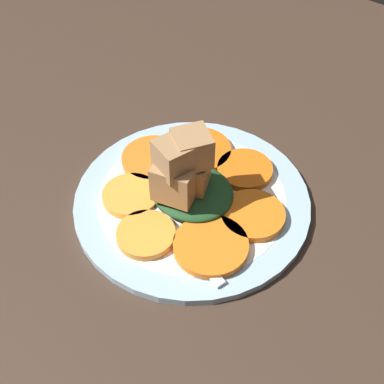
% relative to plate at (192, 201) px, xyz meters
% --- Properties ---
extents(table_slab, '(1.20, 1.20, 0.02)m').
position_rel_plate_xyz_m(table_slab, '(0.00, 0.00, -0.02)').
color(table_slab, '#38281E').
rests_on(table_slab, ground).
extents(plate, '(0.28, 0.28, 0.01)m').
position_rel_plate_xyz_m(plate, '(0.00, 0.00, 0.00)').
color(plate, '#99B7D1').
rests_on(plate, table_slab).
extents(carrot_slice_0, '(0.07, 0.07, 0.01)m').
position_rel_plate_xyz_m(carrot_slice_0, '(-0.06, -0.04, 0.01)').
color(carrot_slice_0, orange).
rests_on(carrot_slice_0, plate).
extents(carrot_slice_1, '(0.07, 0.07, 0.01)m').
position_rel_plate_xyz_m(carrot_slice_1, '(-0.01, -0.08, 0.01)').
color(carrot_slice_1, orange).
rests_on(carrot_slice_1, plate).
extents(carrot_slice_2, '(0.08, 0.08, 0.01)m').
position_rel_plate_xyz_m(carrot_slice_2, '(0.06, -0.05, 0.01)').
color(carrot_slice_2, orange).
rests_on(carrot_slice_2, plate).
extents(carrot_slice_3, '(0.07, 0.07, 0.01)m').
position_rel_plate_xyz_m(carrot_slice_3, '(0.08, 0.02, 0.01)').
color(carrot_slice_3, orange).
rests_on(carrot_slice_3, plate).
extents(carrot_slice_4, '(0.07, 0.07, 0.01)m').
position_rel_plate_xyz_m(carrot_slice_4, '(0.03, 0.07, 0.01)').
color(carrot_slice_4, '#D66014').
rests_on(carrot_slice_4, plate).
extents(carrot_slice_5, '(0.08, 0.08, 0.01)m').
position_rel_plate_xyz_m(carrot_slice_5, '(-0.04, 0.07, 0.01)').
color(carrot_slice_5, '#D56013').
rests_on(carrot_slice_5, plate).
extents(carrot_slice_6, '(0.08, 0.08, 0.01)m').
position_rel_plate_xyz_m(carrot_slice_6, '(-0.08, 0.02, 0.01)').
color(carrot_slice_6, orange).
rests_on(carrot_slice_6, plate).
extents(center_pile, '(0.10, 0.09, 0.10)m').
position_rel_plate_xyz_m(center_pile, '(-0.00, -0.01, 0.04)').
color(center_pile, '#1E4723').
rests_on(center_pile, plate).
extents(fork, '(0.19, 0.07, 0.00)m').
position_rel_plate_xyz_m(fork, '(0.00, -0.05, 0.01)').
color(fork, silver).
rests_on(fork, plate).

